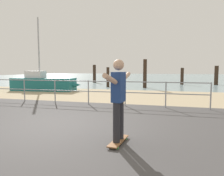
{
  "coord_description": "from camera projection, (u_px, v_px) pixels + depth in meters",
  "views": [
    {
      "loc": [
        2.7,
        -4.73,
        1.55
      ],
      "look_at": [
        0.87,
        2.0,
        0.9
      ],
      "focal_mm": 33.24,
      "sensor_mm": 36.0,
      "label": 1
    }
  ],
  "objects": [
    {
      "name": "skateboard",
      "position": [
        118.0,
        141.0,
        4.25
      ],
      "size": [
        0.28,
        0.82,
        0.08
      ],
      "color": "brown",
      "rests_on": "ground"
    },
    {
      "name": "groyne_post_2",
      "position": [
        145.0,
        74.0,
        16.62
      ],
      "size": [
        0.29,
        0.29,
        2.31
      ],
      "primitive_type": "cylinder",
      "color": "#332319",
      "rests_on": "ground"
    },
    {
      "name": "groyne_post_3",
      "position": [
        182.0,
        76.0,
        20.08
      ],
      "size": [
        0.3,
        0.3,
        1.64
      ],
      "primitive_type": "cylinder",
      "color": "#332319",
      "rests_on": "ground"
    },
    {
      "name": "groyne_post_0",
      "position": [
        94.0,
        74.0,
        23.3
      ],
      "size": [
        0.34,
        0.34,
        2.0
      ],
      "primitive_type": "cylinder",
      "color": "#332319",
      "rests_on": "ground"
    },
    {
      "name": "skateboarder",
      "position": [
        118.0,
        95.0,
        4.17
      ],
      "size": [
        0.23,
        1.45,
        1.65
      ],
      "color": "#26262B",
      "rests_on": "skateboard"
    },
    {
      "name": "sea_surface",
      "position": [
        153.0,
        77.0,
        39.02
      ],
      "size": [
        72.0,
        50.0,
        0.04
      ],
      "primitive_type": "cube",
      "color": "#849EA3",
      "rests_on": "ground"
    },
    {
      "name": "groyne_post_4",
      "position": [
        216.0,
        75.0,
        19.67
      ],
      "size": [
        0.36,
        0.36,
        1.84
      ],
      "primitive_type": "cylinder",
      "color": "#332319",
      "rests_on": "ground"
    },
    {
      "name": "beach_strip",
      "position": [
        120.0,
        95.0,
        12.11
      ],
      "size": [
        24.0,
        6.0,
        0.04
      ],
      "primitive_type": "cube",
      "color": "tan",
      "rests_on": "ground"
    },
    {
      "name": "ground_plane",
      "position": [
        36.0,
        141.0,
        4.43
      ],
      "size": [
        24.0,
        10.0,
        0.04
      ],
      "primitive_type": "cube",
      "color": "#474444",
      "rests_on": "ground"
    },
    {
      "name": "groyne_post_1",
      "position": [
        108.0,
        77.0,
        17.5
      ],
      "size": [
        0.25,
        0.25,
        1.68
      ],
      "primitive_type": "cylinder",
      "color": "#332319",
      "rests_on": "ground"
    },
    {
      "name": "sailboat",
      "position": [
        46.0,
        83.0,
        14.62
      ],
      "size": [
        5.02,
        1.75,
        5.1
      ],
      "color": "#19666B",
      "rests_on": "ground"
    },
    {
      "name": "railing_fence",
      "position": [
        71.0,
        88.0,
        9.16
      ],
      "size": [
        11.41,
        0.05,
        1.05
      ],
      "color": "gray",
      "rests_on": "ground"
    }
  ]
}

